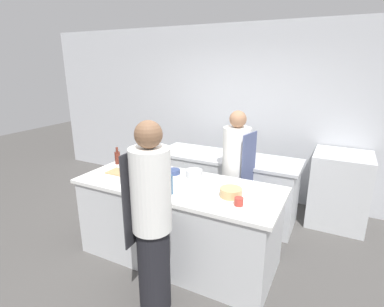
{
  "coord_description": "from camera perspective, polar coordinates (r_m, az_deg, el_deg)",
  "views": [
    {
      "loc": [
        1.53,
        -2.64,
        2.2
      ],
      "look_at": [
        0.0,
        0.35,
        1.18
      ],
      "focal_mm": 28.0,
      "sensor_mm": 36.0,
      "label": 1
    }
  ],
  "objects": [
    {
      "name": "bottle_olive_oil",
      "position": [
        3.14,
        -9.02,
        -5.54
      ],
      "size": [
        0.09,
        0.09,
        0.21
      ],
      "color": "silver",
      "rests_on": "prep_counter"
    },
    {
      "name": "bottle_vinegar",
      "position": [
        4.02,
        -14.01,
        -0.7
      ],
      "size": [
        0.07,
        0.07,
        0.22
      ],
      "color": "#5B2319",
      "rests_on": "prep_counter"
    },
    {
      "name": "cutting_board",
      "position": [
        3.67,
        -12.7,
        -3.67
      ],
      "size": [
        0.44,
        0.21,
        0.01
      ],
      "color": "tan",
      "rests_on": "prep_counter"
    },
    {
      "name": "bottle_wine",
      "position": [
        3.52,
        -7.91,
        -2.91
      ],
      "size": [
        0.09,
        0.09,
        0.22
      ],
      "color": "#19471E",
      "rests_on": "prep_counter"
    },
    {
      "name": "ground_plane",
      "position": [
        3.76,
        -2.57,
        -18.92
      ],
      "size": [
        16.0,
        16.0,
        0.0
      ],
      "primitive_type": "plane",
      "color": "#4C4947"
    },
    {
      "name": "cup",
      "position": [
        2.84,
        8.91,
        -9.03
      ],
      "size": [
        0.08,
        0.08,
        0.08
      ],
      "color": "#B2382D",
      "rests_on": "prep_counter"
    },
    {
      "name": "chef_at_stove",
      "position": [
        3.84,
        8.32,
        -4.18
      ],
      "size": [
        0.38,
        0.37,
        1.66
      ],
      "rotation": [
        0.0,
        0.0,
        -1.78
      ],
      "color": "black",
      "rests_on": "ground_plane"
    },
    {
      "name": "bowl_mixing_large",
      "position": [
        3.47,
        0.38,
        -3.8
      ],
      "size": [
        0.2,
        0.2,
        0.09
      ],
      "color": "#B7BABC",
      "rests_on": "prep_counter"
    },
    {
      "name": "wall_back",
      "position": [
        5.07,
        9.28,
        7.61
      ],
      "size": [
        8.0,
        0.06,
        2.8
      ],
      "color": "silver",
      "rests_on": "ground_plane"
    },
    {
      "name": "bowl_prep_small",
      "position": [
        3.0,
        7.41,
        -7.35
      ],
      "size": [
        0.22,
        0.22,
        0.09
      ],
      "color": "tan",
      "rests_on": "prep_counter"
    },
    {
      "name": "bottle_sauce",
      "position": [
        3.84,
        -6.96,
        -0.78
      ],
      "size": [
        0.07,
        0.07,
        0.29
      ],
      "color": "#B2A84C",
      "rests_on": "prep_counter"
    },
    {
      "name": "chef_at_prep_near",
      "position": [
        2.67,
        -7.67,
        -12.48
      ],
      "size": [
        0.37,
        0.35,
        1.77
      ],
      "rotation": [
        0.0,
        0.0,
        1.63
      ],
      "color": "black",
      "rests_on": "ground_plane"
    },
    {
      "name": "prep_counter",
      "position": [
        3.51,
        -2.67,
        -12.73
      ],
      "size": [
        2.27,
        0.92,
        0.93
      ],
      "color": "silver",
      "rests_on": "ground_plane"
    },
    {
      "name": "bowl_ceramic_blue",
      "position": [
        3.58,
        -3.55,
        -3.46
      ],
      "size": [
        0.16,
        0.16,
        0.05
      ],
      "color": "navy",
      "rests_on": "prep_counter"
    },
    {
      "name": "bottle_cooking_oil",
      "position": [
        3.02,
        -4.24,
        -5.75
      ],
      "size": [
        0.06,
        0.06,
        0.28
      ],
      "color": "#2D5175",
      "rests_on": "prep_counter"
    },
    {
      "name": "oven_range",
      "position": [
        4.67,
        26.18,
        -6.11
      ],
      "size": [
        0.74,
        0.73,
        1.03
      ],
      "color": "silver",
      "rests_on": "ground_plane"
    },
    {
      "name": "pass_counter",
      "position": [
        4.44,
        6.45,
        -6.2
      ],
      "size": [
        2.05,
        0.71,
        0.93
      ],
      "color": "silver",
      "rests_on": "ground_plane"
    }
  ]
}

